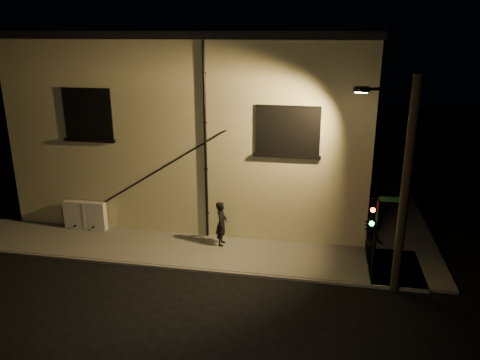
% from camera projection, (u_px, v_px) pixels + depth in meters
% --- Properties ---
extents(ground, '(90.00, 90.00, 0.00)m').
position_uv_depth(ground, '(235.00, 274.00, 17.73)').
color(ground, black).
extents(sidewalk, '(21.00, 16.00, 0.12)m').
position_uv_depth(sidewalk, '(279.00, 229.00, 21.61)').
color(sidewalk, slate).
rests_on(sidewalk, ground).
extents(building, '(16.20, 12.23, 8.80)m').
position_uv_depth(building, '(212.00, 116.00, 25.32)').
color(building, beige).
rests_on(building, ground).
extents(utility_cabinet, '(1.98, 0.33, 1.30)m').
position_uv_depth(utility_cabinet, '(85.00, 215.00, 21.32)').
color(utility_cabinet, silver).
rests_on(utility_cabinet, sidewalk).
extents(pedestrian_a, '(0.47, 0.71, 1.91)m').
position_uv_depth(pedestrian_a, '(221.00, 223.00, 19.64)').
color(pedestrian_a, black).
rests_on(pedestrian_a, sidewalk).
extents(pedestrian_b, '(0.68, 0.87, 1.77)m').
position_uv_depth(pedestrian_b, '(374.00, 240.00, 18.27)').
color(pedestrian_b, black).
rests_on(pedestrian_b, sidewalk).
extents(traffic_signal, '(1.28, 1.88, 3.19)m').
position_uv_depth(traffic_signal, '(371.00, 225.00, 16.54)').
color(traffic_signal, black).
rests_on(traffic_signal, sidewalk).
extents(streetlamp_pole, '(2.03, 1.40, 7.55)m').
position_uv_depth(streetlamp_pole, '(403.00, 183.00, 15.51)').
color(streetlamp_pole, black).
rests_on(streetlamp_pole, ground).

